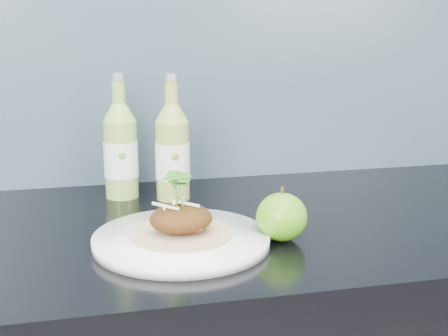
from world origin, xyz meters
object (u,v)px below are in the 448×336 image
at_px(dinner_plate, 181,240).
at_px(green_apple, 282,217).
at_px(cider_bottle_right, 173,152).
at_px(cider_bottle_left, 121,151).

relative_size(dinner_plate, green_apple, 3.23).
relative_size(green_apple, cider_bottle_right, 0.44).
xyz_separation_m(green_apple, cider_bottle_right, (-0.13, 0.26, 0.05)).
bearing_deg(dinner_plate, cider_bottle_right, 83.91).
height_order(dinner_plate, cider_bottle_right, cider_bottle_right).
bearing_deg(dinner_plate, cider_bottle_left, 103.28).
distance_m(cider_bottle_left, cider_bottle_right, 0.10).
relative_size(dinner_plate, cider_bottle_left, 1.43).
distance_m(dinner_plate, cider_bottle_left, 0.30).
height_order(dinner_plate, green_apple, green_apple).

